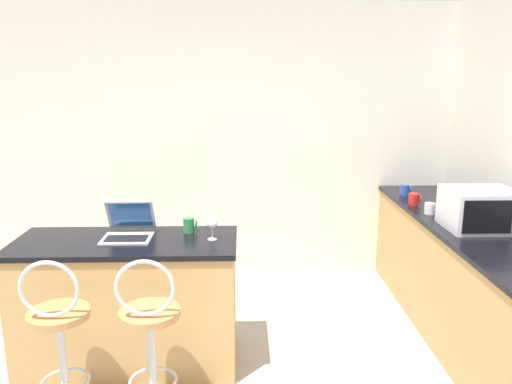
% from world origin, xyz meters
% --- Properties ---
extents(wall_back, '(12.00, 0.06, 2.60)m').
position_xyz_m(wall_back, '(0.00, 2.39, 1.30)').
color(wall_back, silver).
rests_on(wall_back, ground_plane).
extents(breakfast_bar, '(1.46, 0.62, 0.88)m').
position_xyz_m(breakfast_bar, '(-0.38, 0.75, 0.44)').
color(breakfast_bar, tan).
rests_on(breakfast_bar, ground_plane).
extents(counter_right, '(0.65, 2.89, 0.88)m').
position_xyz_m(counter_right, '(2.05, 0.93, 0.44)').
color(counter_right, tan).
rests_on(counter_right, ground_plane).
extents(bar_stool_near, '(0.40, 0.40, 1.00)m').
position_xyz_m(bar_stool_near, '(-0.63, 0.16, 0.47)').
color(bar_stool_near, silver).
rests_on(bar_stool_near, ground_plane).
extents(bar_stool_far, '(0.40, 0.40, 1.00)m').
position_xyz_m(bar_stool_far, '(-0.13, 0.16, 0.47)').
color(bar_stool_far, silver).
rests_on(bar_stool_far, ground_plane).
extents(laptop, '(0.32, 0.33, 0.23)m').
position_xyz_m(laptop, '(-0.38, 0.83, 0.94)').
color(laptop, '#B7BABF').
rests_on(laptop, breakfast_bar).
extents(microwave, '(0.47, 0.41, 0.28)m').
position_xyz_m(microwave, '(2.05, 0.94, 1.02)').
color(microwave, silver).
rests_on(microwave, counter_right).
extents(mug_blue, '(0.09, 0.08, 0.10)m').
position_xyz_m(mug_blue, '(1.85, 1.96, 0.93)').
color(mug_blue, '#2D51AD').
rests_on(mug_blue, counter_right).
extents(mug_red, '(0.10, 0.08, 0.10)m').
position_xyz_m(mug_red, '(1.81, 1.61, 0.93)').
color(mug_red, red).
rests_on(mug_red, counter_right).
extents(mug_white, '(0.10, 0.08, 0.09)m').
position_xyz_m(mug_white, '(1.85, 1.33, 0.93)').
color(mug_white, white).
rests_on(mug_white, counter_right).
extents(wine_glass_short, '(0.07, 0.07, 0.14)m').
position_xyz_m(wine_glass_short, '(0.19, 0.75, 0.98)').
color(wine_glass_short, silver).
rests_on(wine_glass_short, breakfast_bar).
extents(mug_green, '(0.09, 0.08, 0.10)m').
position_xyz_m(mug_green, '(0.02, 0.91, 0.93)').
color(mug_green, '#338447').
rests_on(mug_green, breakfast_bar).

